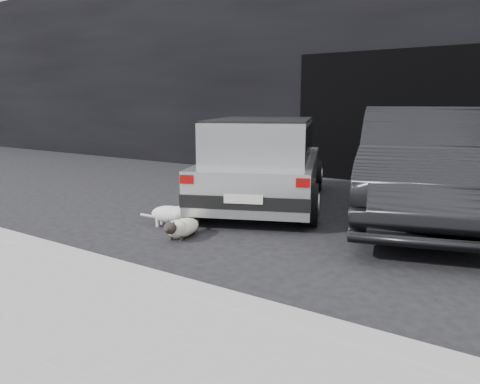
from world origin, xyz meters
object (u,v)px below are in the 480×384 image
Objects in this scene: cat_siamese at (181,228)px; silver_hatchback at (263,158)px; second_car at (423,163)px; cat_white at (172,214)px.

silver_hatchback is at bearing -93.40° from cat_siamese.
second_car is at bearing -136.83° from cat_siamese.
second_car reaches higher than cat_white.
cat_siamese is 1.10× the size of cat_white.
second_car is 6.40× the size of cat_white.
cat_siamese is at bearing -108.14° from silver_hatchback.
cat_white is at bearing -154.01° from second_car.
second_car is 5.80× the size of cat_siamese.
silver_hatchback is 2.35m from second_car.
cat_white is at bearing -45.87° from cat_siamese.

